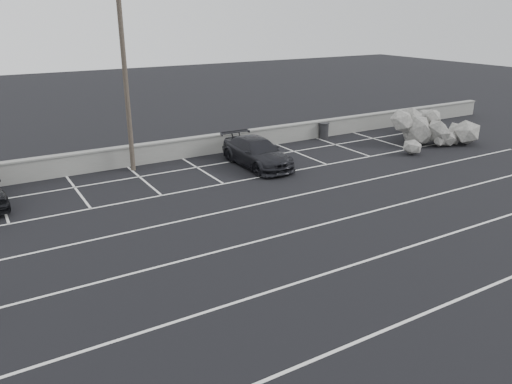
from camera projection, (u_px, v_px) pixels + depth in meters
ground at (331, 272)px, 15.13m from camera, size 120.00×120.00×0.00m
seawall at (163, 151)px, 26.25m from camera, size 50.00×0.45×1.06m
stall_lines at (254, 223)px, 18.65m from camera, size 36.00×20.05×0.01m
car_right at (257, 152)px, 25.33m from camera, size 2.02×4.90×1.42m
utility_pole at (126, 81)px, 23.39m from camera, size 1.15×0.23×8.62m
trash_bin at (324, 130)px, 30.93m from camera, size 0.69×0.69×0.98m
riprap_pile at (434, 131)px, 30.06m from camera, size 6.35×5.45×1.63m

